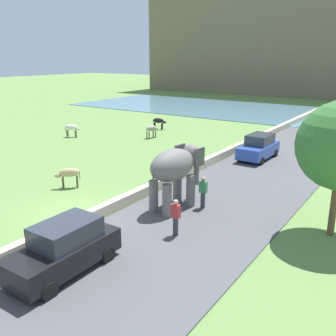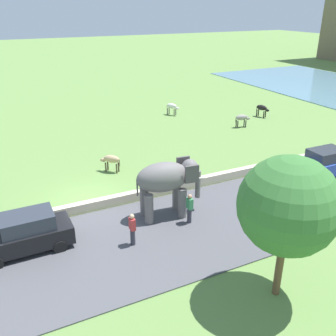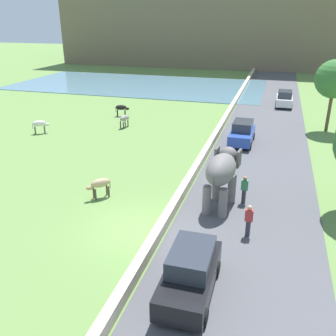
% 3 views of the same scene
% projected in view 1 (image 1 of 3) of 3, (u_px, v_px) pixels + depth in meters
% --- Properties ---
extents(ground_plane, '(220.00, 220.00, 0.00)m').
position_uv_depth(ground_plane, '(74.00, 215.00, 17.59)').
color(ground_plane, '#608442').
extents(road_surface, '(7.00, 120.00, 0.06)m').
position_uv_depth(road_surface, '(303.00, 146.00, 30.73)').
color(road_surface, '#4C4C51').
rests_on(road_surface, ground).
extents(barrier_wall, '(0.40, 110.00, 0.55)m').
position_uv_depth(barrier_wall, '(249.00, 142.00, 31.13)').
color(barrier_wall, beige).
rests_on(barrier_wall, ground).
extents(lake, '(36.00, 18.00, 0.08)m').
position_uv_depth(lake, '(202.00, 107.00, 54.48)').
color(lake, slate).
rests_on(lake, ground).
extents(hill_distant, '(64.00, 28.00, 24.87)m').
position_uv_depth(hill_distant, '(324.00, 27.00, 73.16)').
color(hill_distant, '#75664C').
rests_on(hill_distant, ground).
extents(elephant, '(1.70, 3.54, 2.99)m').
position_uv_depth(elephant, '(176.00, 168.00, 17.80)').
color(elephant, slate).
rests_on(elephant, ground).
extents(person_beside_elephant, '(0.36, 0.22, 1.63)m').
position_uv_depth(person_beside_elephant, '(203.00, 192.00, 18.02)').
color(person_beside_elephant, '#33333D').
rests_on(person_beside_elephant, ground).
extents(person_trailing, '(0.36, 0.22, 1.63)m').
position_uv_depth(person_trailing, '(176.00, 217.00, 15.23)').
color(person_trailing, '#33333D').
rests_on(person_trailing, ground).
extents(car_black, '(1.82, 4.01, 1.80)m').
position_uv_depth(car_black, '(64.00, 248.00, 12.71)').
color(car_black, black).
rests_on(car_black, ground).
extents(car_blue, '(1.85, 4.03, 1.80)m').
position_uv_depth(car_blue, '(259.00, 147.00, 26.75)').
color(car_blue, '#2D4CA8').
rests_on(car_blue, ground).
extents(cow_tan, '(1.20, 1.24, 1.15)m').
position_uv_depth(cow_tan, '(69.00, 173.00, 20.98)').
color(cow_tan, tan).
rests_on(cow_tan, ground).
extents(cow_white, '(1.35, 1.02, 1.15)m').
position_uv_depth(cow_white, '(72.00, 128.00, 34.17)').
color(cow_white, silver).
rests_on(cow_white, ground).
extents(cow_black, '(1.42, 0.78, 1.15)m').
position_uv_depth(cow_black, '(159.00, 121.00, 37.75)').
color(cow_black, black).
rests_on(cow_black, ground).
extents(cow_grey, '(0.63, 1.42, 1.15)m').
position_uv_depth(cow_grey, '(152.00, 129.00, 33.79)').
color(cow_grey, gray).
rests_on(cow_grey, ground).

